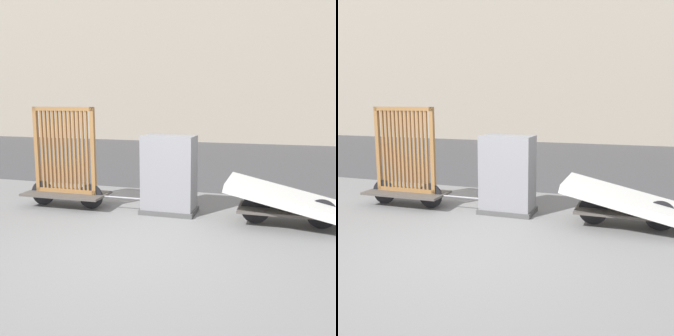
{
  "view_description": "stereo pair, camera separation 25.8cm",
  "coord_description": "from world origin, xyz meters",
  "views": [
    {
      "loc": [
        1.84,
        -4.55,
        1.91
      ],
      "look_at": [
        0.0,
        1.6,
        0.81
      ],
      "focal_mm": 42.0,
      "sensor_mm": 36.0,
      "label": 1
    },
    {
      "loc": [
        2.09,
        -4.47,
        1.91
      ],
      "look_at": [
        0.0,
        1.6,
        0.81
      ],
      "focal_mm": 42.0,
      "sensor_mm": 36.0,
      "label": 2
    }
  ],
  "objects": [
    {
      "name": "ground_plane",
      "position": [
        0.0,
        0.0,
        0.0
      ],
      "size": [
        60.0,
        60.0,
        0.0
      ],
      "primitive_type": "plane",
      "color": "slate"
    },
    {
      "name": "road_strip",
      "position": [
        0.0,
        8.44,
        0.0
      ],
      "size": [
        56.0,
        10.03,
        0.01
      ],
      "color": "#424244",
      "rests_on": "ground_plane"
    },
    {
      "name": "bike_cart_with_mattress",
      "position": [
        1.94,
        1.6,
        0.4
      ],
      "size": [
        2.41,
        1.08,
        0.71
      ],
      "rotation": [
        0.0,
        0.0,
        0.01
      ],
      "color": "#4C4742",
      "rests_on": "ground_plane"
    },
    {
      "name": "utility_cabinet",
      "position": [
        -0.03,
        1.77,
        0.63
      ],
      "size": [
        0.94,
        0.58,
        1.34
      ],
      "color": "#4C4C4C",
      "rests_on": "ground_plane"
    },
    {
      "name": "building_facade",
      "position": [
        0.0,
        15.46,
        5.55
      ],
      "size": [
        48.0,
        4.0,
        11.1
      ],
      "color": "#9E9384",
      "rests_on": "ground_plane"
    },
    {
      "name": "bike_cart_with_bedframe",
      "position": [
        -1.93,
        1.6,
        0.65
      ],
      "size": [
        2.22,
        0.7,
        1.81
      ],
      "rotation": [
        0.0,
        0.0,
        0.01
      ],
      "color": "#4C4742",
      "rests_on": "ground_plane"
    }
  ]
}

